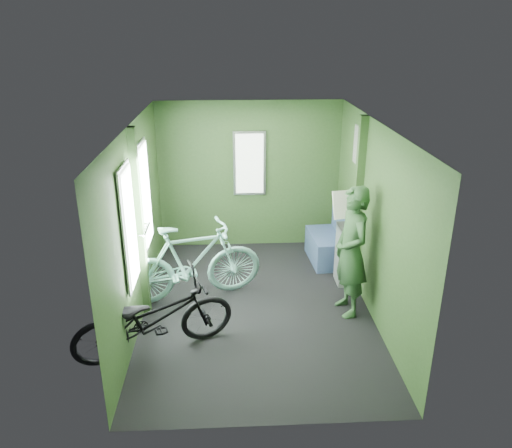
# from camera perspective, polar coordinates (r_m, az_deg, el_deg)

# --- Properties ---
(room) EXTENTS (4.00, 4.02, 2.31)m
(room) POSITION_cam_1_polar(r_m,az_deg,el_deg) (5.80, -0.33, 2.85)
(room) COLOR black
(room) RESTS_ON ground
(bicycle_black) EXTENTS (1.90, 1.35, 1.01)m
(bicycle_black) POSITION_cam_1_polar(r_m,az_deg,el_deg) (5.69, -11.14, -14.35)
(bicycle_black) COLOR black
(bicycle_black) RESTS_ON ground
(bicycle_mint) EXTENTS (1.94, 1.14, 1.17)m
(bicycle_mint) POSITION_cam_1_polar(r_m,az_deg,el_deg) (6.60, -7.18, -8.62)
(bicycle_mint) COLOR #7CBFB3
(bicycle_mint) RESTS_ON ground
(passenger) EXTENTS (0.49, 0.72, 1.62)m
(passenger) POSITION_cam_1_polar(r_m,az_deg,el_deg) (6.04, 10.82, -3.12)
(passenger) COLOR #2C502B
(passenger) RESTS_ON ground
(waste_box) EXTENTS (0.25, 0.34, 0.83)m
(waste_box) POSITION_cam_1_polar(r_m,az_deg,el_deg) (6.91, 10.28, -3.44)
(waste_box) COLOR slate
(waste_box) RESTS_ON ground
(bench_seat) EXTENTS (0.53, 0.87, 0.89)m
(bench_seat) POSITION_cam_1_polar(r_m,az_deg,el_deg) (7.55, 8.22, -2.34)
(bench_seat) COLOR navy
(bench_seat) RESTS_ON ground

